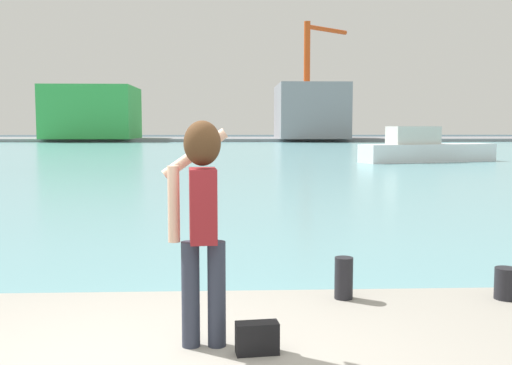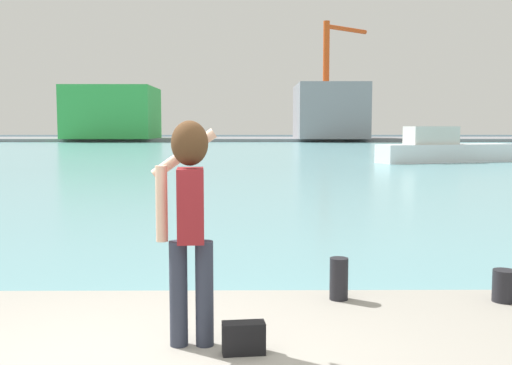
{
  "view_description": "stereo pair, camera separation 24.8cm",
  "coord_description": "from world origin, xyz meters",
  "px_view_note": "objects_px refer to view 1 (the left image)",
  "views": [
    {
      "loc": [
        0.45,
        -3.97,
        2.2
      ],
      "look_at": [
        0.76,
        3.21,
        1.52
      ],
      "focal_mm": 41.29,
      "sensor_mm": 36.0,
      "label": 1
    },
    {
      "loc": [
        0.7,
        -3.98,
        2.2
      ],
      "look_at": [
        0.76,
        3.21,
        1.52
      ],
      "focal_mm": 41.29,
      "sensor_mm": 36.0,
      "label": 2
    }
  ],
  "objects_px": {
    "warehouse_left": "(93,113)",
    "port_crane": "(311,70)",
    "harbor_bollard_2": "(506,283)",
    "warehouse_right": "(310,112)",
    "person_photographer": "(201,210)",
    "harbor_bollard": "(344,278)",
    "boat_moored": "(425,149)",
    "handbag": "(257,338)"
  },
  "relations": [
    {
      "from": "handbag",
      "to": "warehouse_left",
      "type": "bearing_deg",
      "value": 103.71
    },
    {
      "from": "handbag",
      "to": "person_photographer",
      "type": "bearing_deg",
      "value": 156.81
    },
    {
      "from": "harbor_bollard_2",
      "to": "boat_moored",
      "type": "bearing_deg",
      "value": 72.9
    },
    {
      "from": "handbag",
      "to": "harbor_bollard_2",
      "type": "distance_m",
      "value": 2.83
    },
    {
      "from": "harbor_bollard",
      "to": "boat_moored",
      "type": "distance_m",
      "value": 32.64
    },
    {
      "from": "harbor_bollard",
      "to": "harbor_bollard_2",
      "type": "xyz_separation_m",
      "value": [
        1.59,
        -0.08,
        -0.05
      ]
    },
    {
      "from": "person_photographer",
      "to": "harbor_bollard",
      "type": "bearing_deg",
      "value": -52.91
    },
    {
      "from": "boat_moored",
      "to": "warehouse_left",
      "type": "distance_m",
      "value": 63.65
    },
    {
      "from": "harbor_bollard",
      "to": "port_crane",
      "type": "height_order",
      "value": "port_crane"
    },
    {
      "from": "harbor_bollard",
      "to": "harbor_bollard_2",
      "type": "bearing_deg",
      "value": -3.05
    },
    {
      "from": "port_crane",
      "to": "boat_moored",
      "type": "bearing_deg",
      "value": -90.62
    },
    {
      "from": "harbor_bollard_2",
      "to": "warehouse_left",
      "type": "distance_m",
      "value": 88.35
    },
    {
      "from": "person_photographer",
      "to": "handbag",
      "type": "distance_m",
      "value": 1.05
    },
    {
      "from": "handbag",
      "to": "port_crane",
      "type": "bearing_deg",
      "value": 82.01
    },
    {
      "from": "person_photographer",
      "to": "harbor_bollard_2",
      "type": "xyz_separation_m",
      "value": [
        2.93,
        1.12,
        -0.91
      ]
    },
    {
      "from": "boat_moored",
      "to": "warehouse_right",
      "type": "relative_size",
      "value": 0.66
    },
    {
      "from": "person_photographer",
      "to": "port_crane",
      "type": "distance_m",
      "value": 91.16
    },
    {
      "from": "handbag",
      "to": "warehouse_right",
      "type": "distance_m",
      "value": 87.13
    },
    {
      "from": "handbag",
      "to": "warehouse_left",
      "type": "height_order",
      "value": "warehouse_left"
    },
    {
      "from": "harbor_bollard_2",
      "to": "port_crane",
      "type": "distance_m",
      "value": 89.78
    },
    {
      "from": "handbag",
      "to": "warehouse_left",
      "type": "xyz_separation_m",
      "value": [
        -21.07,
        86.37,
        3.73
      ]
    },
    {
      "from": "person_photographer",
      "to": "warehouse_left",
      "type": "bearing_deg",
      "value": 8.43
    },
    {
      "from": "harbor_bollard",
      "to": "port_crane",
      "type": "bearing_deg",
      "value": 82.47
    },
    {
      "from": "handbag",
      "to": "harbor_bollard_2",
      "type": "height_order",
      "value": "harbor_bollard_2"
    },
    {
      "from": "warehouse_right",
      "to": "port_crane",
      "type": "relative_size",
      "value": 0.76
    },
    {
      "from": "warehouse_right",
      "to": "warehouse_left",
      "type": "bearing_deg",
      "value": 179.71
    },
    {
      "from": "port_crane",
      "to": "harbor_bollard",
      "type": "bearing_deg",
      "value": -97.53
    },
    {
      "from": "harbor_bollard",
      "to": "person_photographer",
      "type": "bearing_deg",
      "value": -137.86
    },
    {
      "from": "harbor_bollard",
      "to": "port_crane",
      "type": "relative_size",
      "value": 0.02
    },
    {
      "from": "harbor_bollard",
      "to": "warehouse_right",
      "type": "relative_size",
      "value": 0.03
    },
    {
      "from": "handbag",
      "to": "harbor_bollard_2",
      "type": "xyz_separation_m",
      "value": [
        2.51,
        1.3,
        0.04
      ]
    },
    {
      "from": "warehouse_left",
      "to": "port_crane",
      "type": "bearing_deg",
      "value": 5.96
    },
    {
      "from": "person_photographer",
      "to": "harbor_bollard",
      "type": "height_order",
      "value": "person_photographer"
    },
    {
      "from": "handbag",
      "to": "warehouse_right",
      "type": "xyz_separation_m",
      "value": [
        12.07,
        86.2,
        3.92
      ]
    },
    {
      "from": "person_photographer",
      "to": "warehouse_right",
      "type": "xyz_separation_m",
      "value": [
        12.49,
        86.02,
        2.98
      ]
    },
    {
      "from": "harbor_bollard_2",
      "to": "warehouse_left",
      "type": "relative_size",
      "value": 0.02
    },
    {
      "from": "harbor_bollard_2",
      "to": "boat_moored",
      "type": "relative_size",
      "value": 0.03
    },
    {
      "from": "harbor_bollard",
      "to": "harbor_bollard_2",
      "type": "height_order",
      "value": "harbor_bollard"
    },
    {
      "from": "person_photographer",
      "to": "warehouse_right",
      "type": "bearing_deg",
      "value": -13.31
    },
    {
      "from": "port_crane",
      "to": "warehouse_right",
      "type": "bearing_deg",
      "value": -98.27
    },
    {
      "from": "harbor_bollard_2",
      "to": "port_crane",
      "type": "bearing_deg",
      "value": 83.5
    },
    {
      "from": "harbor_bollard",
      "to": "boat_moored",
      "type": "relative_size",
      "value": 0.05
    }
  ]
}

